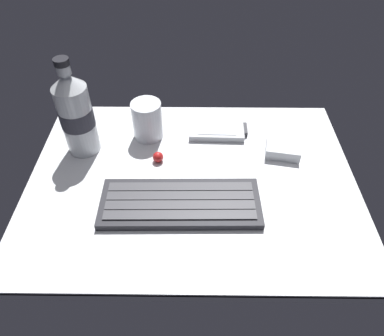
% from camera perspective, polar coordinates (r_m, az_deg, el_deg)
% --- Properties ---
extents(ground_plane, '(0.64, 0.48, 0.03)m').
position_cam_1_polar(ground_plane, '(0.71, -0.00, -2.42)').
color(ground_plane, silver).
extents(keyboard, '(0.29, 0.11, 0.02)m').
position_cam_1_polar(keyboard, '(0.65, -1.88, -5.59)').
color(keyboard, '#232328').
rests_on(keyboard, ground_plane).
extents(handheld_device, '(0.13, 0.08, 0.02)m').
position_cam_1_polar(handheld_device, '(0.81, 4.05, 6.25)').
color(handheld_device, '#B7BABF').
rests_on(handheld_device, ground_plane).
extents(juice_cup, '(0.06, 0.06, 0.09)m').
position_cam_1_polar(juice_cup, '(0.78, -7.12, 7.37)').
color(juice_cup, silver).
rests_on(juice_cup, ground_plane).
extents(water_bottle, '(0.07, 0.07, 0.21)m').
position_cam_1_polar(water_bottle, '(0.75, -18.02, 8.21)').
color(water_bottle, silver).
rests_on(water_bottle, ground_plane).
extents(charger_block, '(0.08, 0.07, 0.02)m').
position_cam_1_polar(charger_block, '(0.77, 14.30, 3.00)').
color(charger_block, silver).
rests_on(charger_block, ground_plane).
extents(trackball_mouse, '(0.02, 0.02, 0.02)m').
position_cam_1_polar(trackball_mouse, '(0.73, -5.44, 1.75)').
color(trackball_mouse, red).
rests_on(trackball_mouse, ground_plane).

